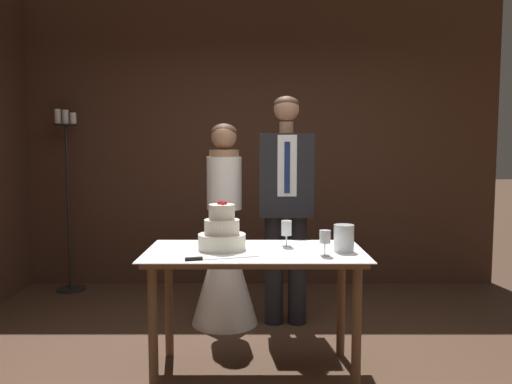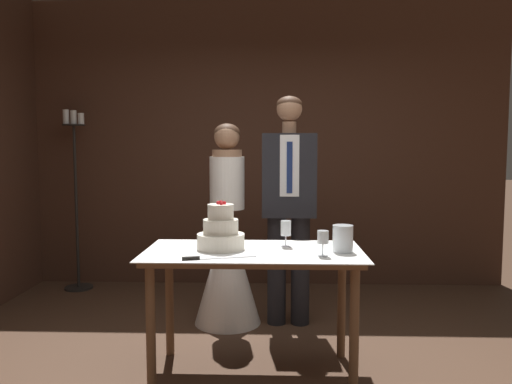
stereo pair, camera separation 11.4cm
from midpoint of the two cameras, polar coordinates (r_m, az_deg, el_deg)
name	(u,v)px [view 1 (the left image)]	position (r m, az deg, el deg)	size (l,w,h in m)	color
wall_back	(258,144)	(5.24, -0.42, 5.49)	(4.98, 0.12, 2.94)	#472B1E
cake_table	(256,267)	(3.15, -1.06, -8.53)	(1.36, 0.71, 0.79)	brown
tiered_cake	(223,232)	(3.16, -4.84, -4.63)	(0.30, 0.30, 0.31)	silver
cake_knife	(209,258)	(2.89, -6.54, -7.55)	(0.42, 0.14, 0.02)	silver
wine_glass_near	(326,238)	(2.98, 6.92, -5.26)	(0.07, 0.07, 0.15)	silver
wine_glass_middle	(287,229)	(3.24, 2.61, -4.30)	(0.07, 0.07, 0.17)	silver
hurricane_candle	(345,239)	(3.13, 9.09, -5.29)	(0.13, 0.13, 0.17)	silver
bride	(226,251)	(4.07, -4.30, -6.76)	(0.54, 0.54, 1.62)	white
groom	(287,198)	(4.00, 2.75, -0.74)	(0.43, 0.25, 1.84)	black
candle_stand	(69,199)	(5.30, -21.16, -0.73)	(0.28, 0.28, 1.81)	black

